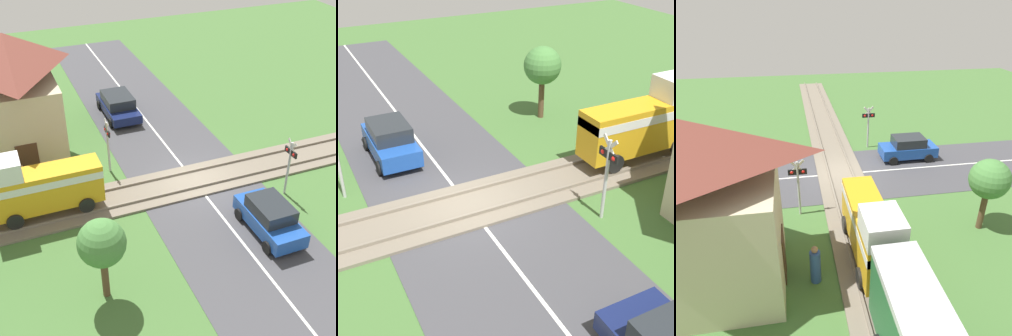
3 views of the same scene
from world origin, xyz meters
TOP-DOWN VIEW (x-y plane):
  - ground_plane at (0.00, 0.00)m, footprint 60.00×60.00m
  - road_surface at (0.00, 0.00)m, footprint 48.00×6.40m
  - track_bed at (0.00, 0.00)m, footprint 2.80×48.00m
  - car_near_crossing at (-4.84, -1.44)m, footprint 3.72×1.80m
  - crossing_signal_east_approach at (2.64, 3.80)m, footprint 0.90×0.18m
  - tree_roadside_hedge at (-5.72, 6.33)m, footprint 1.80×1.80m

SIDE VIEW (x-z plane):
  - ground_plane at x=0.00m, z-range 0.00..0.00m
  - road_surface at x=0.00m, z-range 0.00..0.02m
  - track_bed at x=0.00m, z-range -0.05..0.19m
  - car_near_crossing at x=-4.84m, z-range 0.02..1.62m
  - crossing_signal_east_approach at x=2.64m, z-range 0.43..3.49m
  - tree_roadside_hedge at x=-5.72m, z-range 0.83..4.39m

